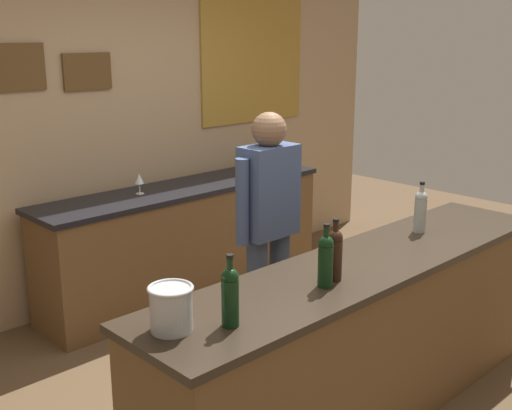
% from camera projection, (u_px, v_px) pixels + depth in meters
% --- Properties ---
extents(ground_plane, '(10.00, 10.00, 0.00)m').
position_uv_depth(ground_plane, '(305.00, 387.00, 3.85)').
color(ground_plane, brown).
extents(back_wall, '(6.00, 0.09, 2.80)m').
position_uv_depth(back_wall, '(114.00, 120.00, 4.91)').
color(back_wall, tan).
rests_on(back_wall, ground_plane).
extents(bar_counter, '(2.79, 0.60, 0.92)m').
position_uv_depth(bar_counter, '(362.00, 340.00, 3.45)').
color(bar_counter, brown).
rests_on(bar_counter, ground_plane).
extents(side_counter, '(2.51, 0.56, 0.90)m').
position_uv_depth(side_counter, '(187.00, 240.00, 5.15)').
color(side_counter, brown).
rests_on(side_counter, ground_plane).
extents(bartender, '(0.52, 0.21, 1.62)m').
position_uv_depth(bartender, '(269.00, 223.00, 3.93)').
color(bartender, '#384766').
rests_on(bartender, ground_plane).
extents(wine_bottle_a, '(0.07, 0.07, 0.31)m').
position_uv_depth(wine_bottle_a, '(230.00, 295.00, 2.56)').
color(wine_bottle_a, black).
rests_on(wine_bottle_a, bar_counter).
extents(wine_bottle_b, '(0.07, 0.07, 0.31)m').
position_uv_depth(wine_bottle_b, '(326.00, 259.00, 2.96)').
color(wine_bottle_b, black).
rests_on(wine_bottle_b, bar_counter).
extents(wine_bottle_c, '(0.07, 0.07, 0.31)m').
position_uv_depth(wine_bottle_c, '(335.00, 253.00, 3.04)').
color(wine_bottle_c, black).
rests_on(wine_bottle_c, bar_counter).
extents(wine_bottle_d, '(0.07, 0.07, 0.31)m').
position_uv_depth(wine_bottle_d, '(420.00, 210.00, 3.78)').
color(wine_bottle_d, '#999E99').
rests_on(wine_bottle_d, bar_counter).
extents(ice_bucket, '(0.19, 0.19, 0.19)m').
position_uv_depth(ice_bucket, '(171.00, 307.00, 2.53)').
color(ice_bucket, '#B7BABF').
rests_on(ice_bucket, bar_counter).
extents(wine_glass_a, '(0.07, 0.07, 0.16)m').
position_uv_depth(wine_glass_a, '(139.00, 180.00, 4.76)').
color(wine_glass_a, silver).
rests_on(wine_glass_a, side_counter).
extents(wine_glass_b, '(0.07, 0.07, 0.16)m').
position_uv_depth(wine_glass_b, '(276.00, 157.00, 5.61)').
color(wine_glass_b, silver).
rests_on(wine_glass_b, side_counter).
extents(coffee_mug, '(0.12, 0.08, 0.09)m').
position_uv_depth(coffee_mug, '(287.00, 161.00, 5.78)').
color(coffee_mug, silver).
rests_on(coffee_mug, side_counter).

